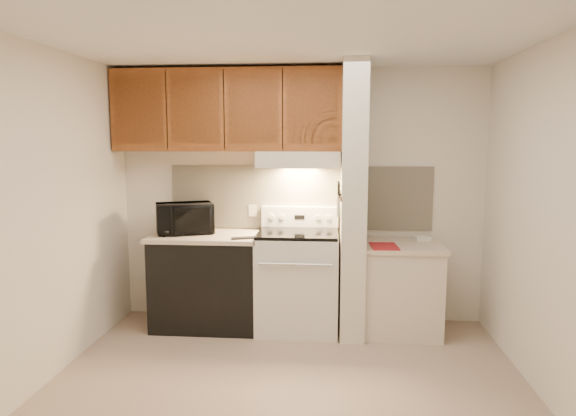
# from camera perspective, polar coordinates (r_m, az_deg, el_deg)

# --- Properties ---
(floor) EXTENTS (3.60, 3.60, 0.00)m
(floor) POSITION_cam_1_polar(r_m,az_deg,el_deg) (4.04, -0.08, -19.04)
(floor) COLOR tan
(floor) RESTS_ON ground
(ceiling) EXTENTS (3.60, 3.60, 0.00)m
(ceiling) POSITION_cam_1_polar(r_m,az_deg,el_deg) (3.67, -0.09, 18.44)
(ceiling) COLOR white
(ceiling) RESTS_ON wall_back
(wall_back) EXTENTS (3.60, 2.50, 0.02)m
(wall_back) POSITION_cam_1_polar(r_m,az_deg,el_deg) (5.13, 1.38, 1.35)
(wall_back) COLOR silver
(wall_back) RESTS_ON floor
(wall_left) EXTENTS (0.02, 3.00, 2.50)m
(wall_left) POSITION_cam_1_polar(r_m,az_deg,el_deg) (4.21, -25.32, -0.78)
(wall_left) COLOR silver
(wall_left) RESTS_ON floor
(wall_right) EXTENTS (0.02, 3.00, 2.50)m
(wall_right) POSITION_cam_1_polar(r_m,az_deg,el_deg) (3.93, 27.09, -1.44)
(wall_right) COLOR silver
(wall_right) RESTS_ON floor
(backsplash) EXTENTS (2.60, 0.02, 0.63)m
(backsplash) POSITION_cam_1_polar(r_m,az_deg,el_deg) (5.12, 1.37, 1.17)
(backsplash) COLOR beige
(backsplash) RESTS_ON wall_back
(range_body) EXTENTS (0.76, 0.65, 0.92)m
(range_body) POSITION_cam_1_polar(r_m,az_deg,el_deg) (4.95, 1.10, -8.23)
(range_body) COLOR silver
(range_body) RESTS_ON floor
(oven_window) EXTENTS (0.50, 0.01, 0.30)m
(oven_window) POSITION_cam_1_polar(r_m,az_deg,el_deg) (4.63, 0.83, -8.82)
(oven_window) COLOR black
(oven_window) RESTS_ON range_body
(oven_handle) EXTENTS (0.65, 0.02, 0.02)m
(oven_handle) POSITION_cam_1_polar(r_m,az_deg,el_deg) (4.54, 0.80, -6.29)
(oven_handle) COLOR silver
(oven_handle) RESTS_ON range_body
(cooktop) EXTENTS (0.74, 0.64, 0.03)m
(cooktop) POSITION_cam_1_polar(r_m,az_deg,el_deg) (4.84, 1.11, -2.81)
(cooktop) COLOR black
(cooktop) RESTS_ON range_body
(range_backguard) EXTENTS (0.76, 0.08, 0.20)m
(range_backguard) POSITION_cam_1_polar(r_m,az_deg,el_deg) (5.10, 1.33, -0.95)
(range_backguard) COLOR silver
(range_backguard) RESTS_ON range_body
(range_display) EXTENTS (0.10, 0.01, 0.04)m
(range_display) POSITION_cam_1_polar(r_m,az_deg,el_deg) (5.06, 1.30, -1.03)
(range_display) COLOR black
(range_display) RESTS_ON range_backguard
(range_knob_left_outer) EXTENTS (0.05, 0.02, 0.05)m
(range_knob_left_outer) POSITION_cam_1_polar(r_m,az_deg,el_deg) (5.08, -1.86, -0.99)
(range_knob_left_outer) COLOR silver
(range_knob_left_outer) RESTS_ON range_backguard
(range_knob_left_inner) EXTENTS (0.05, 0.02, 0.05)m
(range_knob_left_inner) POSITION_cam_1_polar(r_m,az_deg,el_deg) (5.07, -0.73, -1.00)
(range_knob_left_inner) COLOR silver
(range_knob_left_inner) RESTS_ON range_backguard
(range_knob_right_inner) EXTENTS (0.05, 0.02, 0.05)m
(range_knob_right_inner) POSITION_cam_1_polar(r_m,az_deg,el_deg) (5.05, 3.34, -1.06)
(range_knob_right_inner) COLOR silver
(range_knob_right_inner) RESTS_ON range_backguard
(range_knob_right_outer) EXTENTS (0.05, 0.02, 0.05)m
(range_knob_right_outer) POSITION_cam_1_polar(r_m,az_deg,el_deg) (5.04, 4.47, -1.07)
(range_knob_right_outer) COLOR silver
(range_knob_right_outer) RESTS_ON range_backguard
(dishwasher_front) EXTENTS (1.00, 0.63, 0.87)m
(dishwasher_front) POSITION_cam_1_polar(r_m,az_deg,el_deg) (5.09, -8.92, -8.14)
(dishwasher_front) COLOR black
(dishwasher_front) RESTS_ON floor
(left_countertop) EXTENTS (1.04, 0.67, 0.04)m
(left_countertop) POSITION_cam_1_polar(r_m,az_deg,el_deg) (4.99, -9.03, -3.10)
(left_countertop) COLOR beige
(left_countertop) RESTS_ON dishwasher_front
(spoon_rest) EXTENTS (0.24, 0.15, 0.02)m
(spoon_rest) POSITION_cam_1_polar(r_m,az_deg,el_deg) (4.71, -4.89, -3.33)
(spoon_rest) COLOR black
(spoon_rest) RESTS_ON left_countertop
(teal_jar) EXTENTS (0.12, 0.12, 0.10)m
(teal_jar) POSITION_cam_1_polar(r_m,az_deg,el_deg) (5.28, -12.16, -1.81)
(teal_jar) COLOR #265E5B
(teal_jar) RESTS_ON left_countertop
(outlet) EXTENTS (0.08, 0.01, 0.12)m
(outlet) POSITION_cam_1_polar(r_m,az_deg,el_deg) (5.18, -3.95, -0.28)
(outlet) COLOR beige
(outlet) RESTS_ON backsplash
(microwave) EXTENTS (0.62, 0.53, 0.29)m
(microwave) POSITION_cam_1_polar(r_m,az_deg,el_deg) (5.05, -11.42, -1.13)
(microwave) COLOR black
(microwave) RESTS_ON left_countertop
(partition_pillar) EXTENTS (0.22, 0.70, 2.50)m
(partition_pillar) POSITION_cam_1_polar(r_m,az_deg,el_deg) (4.78, 7.23, 0.83)
(partition_pillar) COLOR beige
(partition_pillar) RESTS_ON floor
(pillar_trim) EXTENTS (0.01, 0.70, 0.04)m
(pillar_trim) POSITION_cam_1_polar(r_m,az_deg,el_deg) (4.77, 5.85, 1.44)
(pillar_trim) COLOR brown
(pillar_trim) RESTS_ON partition_pillar
(knife_strip) EXTENTS (0.02, 0.42, 0.04)m
(knife_strip) POSITION_cam_1_polar(r_m,az_deg,el_deg) (4.72, 5.79, 1.61)
(knife_strip) COLOR black
(knife_strip) RESTS_ON partition_pillar
(knife_blade_a) EXTENTS (0.01, 0.03, 0.16)m
(knife_blade_a) POSITION_cam_1_polar(r_m,az_deg,el_deg) (4.58, 5.65, 0.17)
(knife_blade_a) COLOR silver
(knife_blade_a) RESTS_ON knife_strip
(knife_handle_a) EXTENTS (0.02, 0.02, 0.10)m
(knife_handle_a) POSITION_cam_1_polar(r_m,az_deg,el_deg) (4.56, 5.67, 2.03)
(knife_handle_a) COLOR black
(knife_handle_a) RESTS_ON knife_strip
(knife_blade_b) EXTENTS (0.01, 0.04, 0.18)m
(knife_blade_b) POSITION_cam_1_polar(r_m,az_deg,el_deg) (4.64, 5.64, 0.15)
(knife_blade_b) COLOR silver
(knife_blade_b) RESTS_ON knife_strip
(knife_handle_b) EXTENTS (0.02, 0.02, 0.10)m
(knife_handle_b) POSITION_cam_1_polar(r_m,az_deg,el_deg) (4.62, 5.66, 2.12)
(knife_handle_b) COLOR black
(knife_handle_b) RESTS_ON knife_strip
(knife_blade_c) EXTENTS (0.01, 0.04, 0.20)m
(knife_blade_c) POSITION_cam_1_polar(r_m,az_deg,el_deg) (4.74, 5.62, 0.18)
(knife_blade_c) COLOR silver
(knife_blade_c) RESTS_ON knife_strip
(knife_handle_c) EXTENTS (0.02, 0.02, 0.10)m
(knife_handle_c) POSITION_cam_1_polar(r_m,az_deg,el_deg) (4.71, 5.65, 2.22)
(knife_handle_c) COLOR black
(knife_handle_c) RESTS_ON knife_strip
(knife_blade_d) EXTENTS (0.01, 0.04, 0.16)m
(knife_blade_d) POSITION_cam_1_polar(r_m,az_deg,el_deg) (4.80, 5.62, 0.51)
(knife_blade_d) COLOR silver
(knife_blade_d) RESTS_ON knife_strip
(knife_handle_d) EXTENTS (0.02, 0.02, 0.10)m
(knife_handle_d) POSITION_cam_1_polar(r_m,az_deg,el_deg) (4.79, 5.64, 2.31)
(knife_handle_d) COLOR black
(knife_handle_d) RESTS_ON knife_strip
(knife_blade_e) EXTENTS (0.01, 0.04, 0.18)m
(knife_blade_e) POSITION_cam_1_polar(r_m,az_deg,el_deg) (4.90, 5.60, 0.54)
(knife_blade_e) COLOR silver
(knife_blade_e) RESTS_ON knife_strip
(knife_handle_e) EXTENTS (0.02, 0.02, 0.10)m
(knife_handle_e) POSITION_cam_1_polar(r_m,az_deg,el_deg) (4.87, 5.63, 2.40)
(knife_handle_e) COLOR black
(knife_handle_e) RESTS_ON knife_strip
(oven_mitt) EXTENTS (0.03, 0.10, 0.24)m
(oven_mitt) POSITION_cam_1_polar(r_m,az_deg,el_deg) (4.95, 5.62, 0.47)
(oven_mitt) COLOR slate
(oven_mitt) RESTS_ON partition_pillar
(right_cab_base) EXTENTS (0.70, 0.60, 0.81)m
(right_cab_base) POSITION_cam_1_polar(r_m,az_deg,el_deg) (4.99, 12.41, -8.92)
(right_cab_base) COLOR beige
(right_cab_base) RESTS_ON floor
(right_countertop) EXTENTS (0.74, 0.64, 0.04)m
(right_countertop) POSITION_cam_1_polar(r_m,az_deg,el_deg) (4.89, 12.56, -4.14)
(right_countertop) COLOR beige
(right_countertop) RESTS_ON right_cab_base
(red_folder) EXTENTS (0.25, 0.34, 0.01)m
(red_folder) POSITION_cam_1_polar(r_m,az_deg,el_deg) (4.71, 10.63, -4.20)
(red_folder) COLOR #A31A20
(red_folder) RESTS_ON right_countertop
(white_box) EXTENTS (0.16, 0.12, 0.04)m
(white_box) POSITION_cam_1_polar(r_m,az_deg,el_deg) (5.09, 14.77, -3.30)
(white_box) COLOR white
(white_box) RESTS_ON right_countertop
(range_hood) EXTENTS (0.78, 0.44, 0.15)m
(range_hood) POSITION_cam_1_polar(r_m,az_deg,el_deg) (4.89, 1.23, 5.45)
(range_hood) COLOR beige
(range_hood) RESTS_ON upper_cabinets
(hood_lip) EXTENTS (0.78, 0.04, 0.06)m
(hood_lip) POSITION_cam_1_polar(r_m,az_deg,el_deg) (4.68, 1.06, 4.80)
(hood_lip) COLOR beige
(hood_lip) RESTS_ON range_hood
(upper_cabinets) EXTENTS (2.18, 0.33, 0.77)m
(upper_cabinets) POSITION_cam_1_polar(r_m,az_deg,el_deg) (5.03, -6.73, 10.70)
(upper_cabinets) COLOR brown
(upper_cabinets) RESTS_ON wall_back
(cab_door_a) EXTENTS (0.46, 0.01, 0.63)m
(cab_door_a) POSITION_cam_1_polar(r_m,az_deg,el_deg) (5.10, -16.29, 10.41)
(cab_door_a) COLOR brown
(cab_door_a) RESTS_ON upper_cabinets
(cab_gap_a) EXTENTS (0.01, 0.01, 0.73)m
(cab_gap_a) POSITION_cam_1_polar(r_m,az_deg,el_deg) (5.01, -13.34, 10.56)
(cab_gap_a) COLOR black
(cab_gap_a) RESTS_ON upper_cabinets
(cab_door_b) EXTENTS (0.46, 0.01, 0.63)m
(cab_door_b) POSITION_cam_1_polar(r_m,az_deg,el_deg) (4.93, -10.27, 10.69)
(cab_door_b) COLOR brown
(cab_door_b) RESTS_ON upper_cabinets
(cab_gap_b) EXTENTS (0.01, 0.01, 0.73)m
(cab_gap_b) POSITION_cam_1_polar(r_m,az_deg,el_deg) (4.87, -7.12, 10.80)
(cab_gap_b) COLOR black
(cab_gap_b) RESTS_ON upper_cabinets
(cab_door_c) EXTENTS (0.46, 0.01, 0.63)m
(cab_door_c) POSITION_cam_1_polar(r_m,az_deg,el_deg) (4.82, -3.89, 10.87)
(cab_door_c) COLOR brown
(cab_door_c) RESTS_ON upper_cabinets
(cab_gap_c) EXTENTS (0.01, 0.01, 0.73)m
(cab_gap_c) POSITION_cam_1_polar(r_m,az_deg,el_deg) (4.79, -0.61, 10.91)
(cab_gap_c) COLOR black
(cab_gap_c) RESTS_ON upper_cabinets
(cab_door_d) EXTENTS (0.46, 0.01, 0.63)m
(cab_door_d) POSITION_cam_1_polar(r_m,az_deg,el_deg) (4.77, 2.71, 10.91)
(cab_door_d) COLOR brown
(cab_door_d) RESTS_ON upper_cabinets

